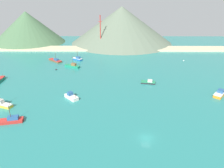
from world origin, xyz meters
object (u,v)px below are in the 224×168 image
object	(u,v)px
fishing_boat_7	(78,59)
fishing_boat_10	(55,60)
fishing_boat_8	(71,97)
radio_tower	(100,32)
fishing_boat_1	(73,66)
buoy_0	(56,70)
fishing_boat_3	(11,120)
fishing_boat_5	(220,94)
fishing_boat_11	(148,82)
fishing_boat_6	(1,104)
buoy_1	(184,61)

from	to	relation	value
fishing_boat_7	fishing_boat_10	distance (m)	14.40
fishing_boat_8	radio_tower	xyz separation A→B (m)	(7.46, 85.61, 12.49)
fishing_boat_1	buoy_0	bearing A→B (deg)	-150.38
radio_tower	buoy_0	bearing A→B (deg)	-115.00
fishing_boat_10	fishing_boat_1	bearing A→B (deg)	-41.38
fishing_boat_1	radio_tower	bearing A→B (deg)	72.06
fishing_boat_3	fishing_boat_5	bearing A→B (deg)	14.56
fishing_boat_11	radio_tower	world-z (taller)	radio_tower
fishing_boat_8	fishing_boat_6	bearing A→B (deg)	-165.69
fishing_boat_6	fishing_boat_10	bearing A→B (deg)	84.48
fishing_boat_7	radio_tower	xyz separation A→B (m)	(13.85, 29.50, 12.53)
fishing_boat_7	fishing_boat_10	bearing A→B (deg)	-166.37
fishing_boat_8	buoy_0	xyz separation A→B (m)	(-15.67, 36.00, -0.78)
fishing_boat_8	fishing_boat_10	distance (m)	56.51
fishing_boat_8	fishing_boat_10	bearing A→B (deg)	111.14
fishing_boat_11	fishing_boat_8	bearing A→B (deg)	-154.32
fishing_boat_3	buoy_1	size ratio (longest dim) A/B	10.70
fishing_boat_3	buoy_1	distance (m)	108.85
fishing_boat_6	fishing_boat_1	bearing A→B (deg)	68.12
fishing_boat_5	buoy_0	distance (m)	85.87
fishing_boat_7	fishing_boat_8	bearing A→B (deg)	-83.50
fishing_boat_8	fishing_boat_11	distance (m)	38.88
fishing_boat_3	buoy_1	world-z (taller)	fishing_boat_3
fishing_boat_5	fishing_boat_7	xyz separation A→B (m)	(-70.10, 52.82, -0.04)
fishing_boat_1	radio_tower	xyz separation A→B (m)	(14.46, 44.68, 12.53)
fishing_boat_5	buoy_1	distance (m)	51.27
fishing_boat_3	buoy_0	size ratio (longest dim) A/B	8.22
fishing_boat_7	buoy_1	distance (m)	70.57
fishing_boat_8	fishing_boat_1	bearing A→B (deg)	99.71
fishing_boat_5	fishing_boat_11	world-z (taller)	fishing_boat_5
fishing_boat_10	buoy_0	world-z (taller)	fishing_boat_10
fishing_boat_6	fishing_boat_7	distance (m)	65.79
fishing_boat_5	radio_tower	xyz separation A→B (m)	(-56.26, 82.32, 12.49)
fishing_boat_1	fishing_boat_11	distance (m)	48.45
fishing_boat_7	buoy_1	world-z (taller)	fishing_boat_7
fishing_boat_5	fishing_boat_8	world-z (taller)	fishing_boat_8
fishing_boat_11	buoy_1	xyz separation A→B (m)	(29.12, 37.70, -0.47)
fishing_boat_3	fishing_boat_8	xyz separation A→B (m)	(17.21, 17.74, 0.10)
fishing_boat_7	buoy_0	size ratio (longest dim) A/B	7.14
fishing_boat_6	fishing_boat_11	bearing A→B (deg)	21.03
fishing_boat_5	fishing_boat_6	xyz separation A→B (m)	(-89.83, -9.94, 0.08)
fishing_boat_5	fishing_boat_7	size ratio (longest dim) A/B	1.06
buoy_1	fishing_boat_10	bearing A→B (deg)	-178.76
fishing_boat_3	fishing_boat_11	size ratio (longest dim) A/B	1.14
fishing_boat_11	buoy_0	size ratio (longest dim) A/B	7.21
fishing_boat_3	fishing_boat_1	bearing A→B (deg)	80.13
fishing_boat_6	buoy_0	world-z (taller)	fishing_boat_6
fishing_boat_5	radio_tower	distance (m)	100.49
fishing_boat_10	fishing_boat_7	bearing A→B (deg)	13.63
fishing_boat_3	fishing_boat_11	xyz separation A→B (m)	(52.25, 34.59, -0.25)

